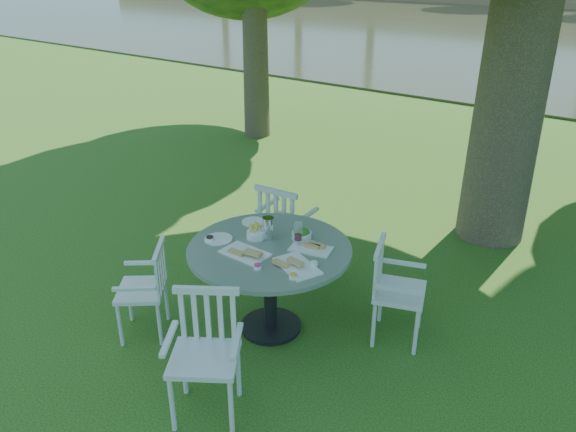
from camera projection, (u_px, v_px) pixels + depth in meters
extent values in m
plane|color=#1B410D|center=(276.00, 299.00, 5.66)|extent=(140.00, 140.00, 0.00)
cylinder|color=black|center=(271.00, 326.00, 5.22)|extent=(0.56, 0.56, 0.04)
cylinder|color=black|center=(270.00, 289.00, 5.05)|extent=(0.12, 0.12, 0.77)
cylinder|color=slate|center=(270.00, 249.00, 4.88)|extent=(1.44, 1.44, 0.04)
cylinder|color=silver|center=(416.00, 332.00, 4.79)|extent=(0.04, 0.04, 0.45)
cylinder|color=silver|center=(420.00, 307.00, 5.14)|extent=(0.04, 0.04, 0.45)
cylinder|color=silver|center=(374.00, 325.00, 4.89)|extent=(0.04, 0.04, 0.45)
cylinder|color=silver|center=(381.00, 300.00, 5.24)|extent=(0.04, 0.04, 0.45)
cube|color=silver|center=(400.00, 292.00, 4.91)|extent=(0.56, 0.58, 0.04)
cube|color=silver|center=(378.00, 268.00, 4.87)|extent=(0.19, 0.45, 0.47)
cylinder|color=silver|center=(313.00, 245.00, 6.20)|extent=(0.04, 0.04, 0.49)
cylinder|color=silver|center=(280.00, 235.00, 6.41)|extent=(0.04, 0.04, 0.49)
cylinder|color=silver|center=(295.00, 259.00, 5.90)|extent=(0.04, 0.04, 0.49)
cylinder|color=silver|center=(261.00, 249.00, 6.11)|extent=(0.04, 0.04, 0.49)
cube|color=silver|center=(287.00, 225.00, 6.04)|extent=(0.54, 0.50, 0.04)
cube|color=silver|center=(276.00, 213.00, 5.78)|extent=(0.51, 0.08, 0.50)
cylinder|color=silver|center=(130.00, 301.00, 5.25)|extent=(0.03, 0.03, 0.43)
cylinder|color=silver|center=(120.00, 325.00, 4.90)|extent=(0.03, 0.03, 0.43)
cylinder|color=silver|center=(167.00, 300.00, 5.26)|extent=(0.03, 0.03, 0.43)
cylinder|color=silver|center=(160.00, 324.00, 4.91)|extent=(0.03, 0.03, 0.43)
cube|color=silver|center=(141.00, 290.00, 4.98)|extent=(0.59, 0.60, 0.04)
cube|color=silver|center=(161.00, 270.00, 4.90)|extent=(0.30, 0.37, 0.44)
cylinder|color=silver|center=(172.00, 404.00, 4.01)|extent=(0.04, 0.04, 0.48)
cylinder|color=silver|center=(231.00, 407.00, 3.98)|extent=(0.04, 0.04, 0.48)
cylinder|color=silver|center=(184.00, 369.00, 4.35)|extent=(0.04, 0.04, 0.48)
cylinder|color=silver|center=(238.00, 371.00, 4.33)|extent=(0.04, 0.04, 0.48)
cube|color=silver|center=(204.00, 359.00, 4.06)|extent=(0.65, 0.64, 0.04)
cube|color=silver|center=(208.00, 316.00, 4.16)|extent=(0.43, 0.31, 0.49)
cube|color=white|center=(245.00, 253.00, 4.76)|extent=(0.41, 0.25, 0.02)
cube|color=white|center=(297.00, 266.00, 4.56)|extent=(0.48, 0.39, 0.02)
cube|color=white|center=(311.00, 249.00, 4.83)|extent=(0.39, 0.28, 0.01)
cylinder|color=white|center=(218.00, 239.00, 5.00)|extent=(0.25, 0.25, 0.01)
cylinder|color=white|center=(253.00, 222.00, 5.32)|extent=(0.22, 0.22, 0.01)
cylinder|color=white|center=(256.00, 234.00, 5.02)|extent=(0.17, 0.17, 0.07)
cylinder|color=white|center=(302.00, 235.00, 5.01)|extent=(0.18, 0.18, 0.06)
cylinder|color=silver|center=(268.00, 228.00, 4.98)|extent=(0.10, 0.10, 0.21)
cylinder|color=white|center=(298.00, 234.00, 4.87)|extent=(0.08, 0.08, 0.21)
cylinder|color=white|center=(257.00, 235.00, 4.97)|extent=(0.06, 0.06, 0.11)
cylinder|color=white|center=(265.00, 235.00, 4.97)|extent=(0.06, 0.06, 0.11)
cylinder|color=white|center=(258.00, 267.00, 4.53)|extent=(0.07, 0.07, 0.03)
cylinder|color=white|center=(293.00, 277.00, 4.39)|extent=(0.07, 0.07, 0.03)
cylinder|color=white|center=(314.00, 265.00, 4.57)|extent=(0.07, 0.07, 0.03)
cylinder|color=white|center=(210.00, 239.00, 4.97)|extent=(0.07, 0.07, 0.03)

